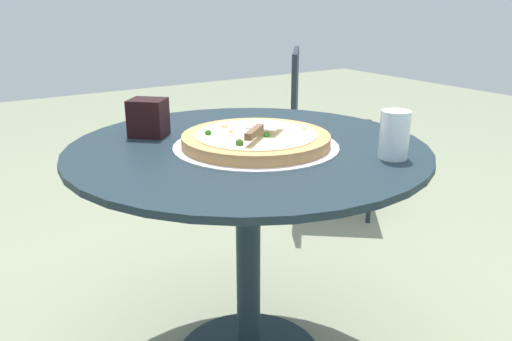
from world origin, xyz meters
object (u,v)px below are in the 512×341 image
Objects in this scene: pizza_server at (260,129)px; pizza_on_tray at (256,140)px; patio_table at (248,200)px; napkin_dispenser at (148,118)px; drinking_cup at (394,135)px; patio_chair_far at (319,119)px.

pizza_on_tray is at bearing 161.61° from pizza_server.
patio_table is 9.20× the size of napkin_dispenser.
drinking_cup is (0.30, 0.24, 0.22)m from patio_table.
patio_table is 0.18m from pizza_on_tray.
pizza_server is at bearing -18.39° from pizza_on_tray.
patio_table is 0.38m from napkin_dispenser.
napkin_dispenser is 1.36m from patio_chair_far.
patio_chair_far is (-0.87, 0.99, -0.06)m from patio_table.
pizza_on_tray is 0.36m from drinking_cup.
drinking_cup reaches higher than pizza_on_tray.
patio_table is 0.45m from drinking_cup.
pizza_on_tray reaches higher than patio_table.
patio_table is 2.20× the size of pizza_on_tray.
pizza_on_tray is 1.35m from patio_chair_far.
patio_table is at bearing 177.43° from pizza_server.
patio_table is 0.23m from pizza_server.
drinking_cup is (0.24, 0.24, 0.00)m from pizza_server.
drinking_cup is at bearing 38.25° from patio_table.
pizza_on_tray is at bearing 19.99° from patio_table.
napkin_dispenser is (-0.24, -0.19, 0.22)m from patio_table.
drinking_cup is 0.14× the size of patio_chair_far.
patio_chair_far is at bearing -108.63° from napkin_dispenser.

